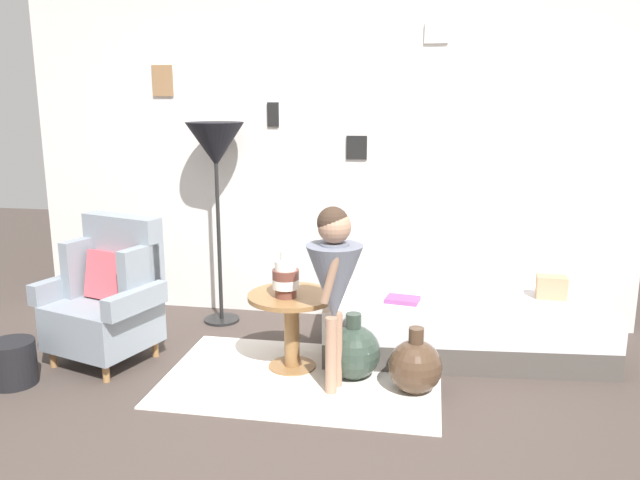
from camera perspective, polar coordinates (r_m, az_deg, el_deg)
ground_plane at (r=3.56m, az=-5.32°, el=-16.84°), size 12.00×12.00×0.00m
gallery_wall at (r=5.02m, az=0.33°, el=7.62°), size 4.80×0.12×2.60m
rug at (r=4.13m, az=-1.60°, el=-12.31°), size 1.74×1.13×0.01m
armchair at (r=4.50m, az=-18.48°, el=-4.88°), size 0.87×0.75×0.97m
daybed at (r=4.55m, az=12.72°, el=-7.51°), size 1.96×0.96×0.40m
pillow_head at (r=4.73m, az=22.01°, el=-3.91°), size 0.18×0.13×0.14m
pillow_mid at (r=4.63m, az=20.13°, el=-4.02°), size 0.20×0.13×0.16m
side_table at (r=4.14m, az=-2.57°, el=-6.79°), size 0.57×0.57×0.51m
vase_striped at (r=4.01m, az=-3.11°, el=-3.43°), size 0.17×0.17×0.30m
floor_lamp at (r=4.88m, az=-9.38°, el=7.95°), size 0.44×0.44×1.57m
person_child at (r=3.72m, az=1.29°, el=-3.22°), size 0.34×0.34×1.14m
book_on_daybed at (r=4.33m, az=7.44°, el=-5.35°), size 0.24×0.19×0.03m
demijohn_near at (r=4.08m, az=3.00°, el=-10.01°), size 0.35×0.35×0.43m
demijohn_far at (r=3.93m, az=8.56°, el=-11.17°), size 0.33×0.33×0.41m
magazine_basket at (r=4.44m, az=-25.93°, el=-9.92°), size 0.28×0.28×0.28m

